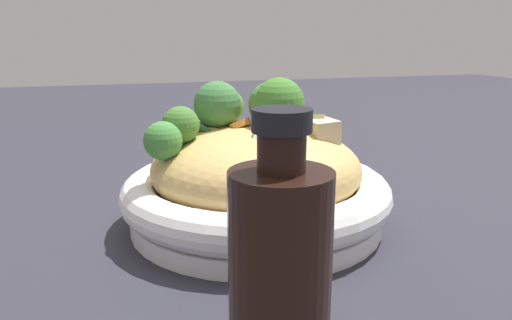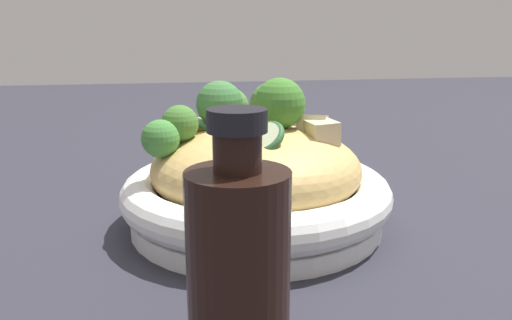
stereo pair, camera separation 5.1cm
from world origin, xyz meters
TOP-DOWN VIEW (x-y plane):
  - ground_plane at (0.00, 0.00)m, footprint 3.00×3.00m
  - serving_bowl at (0.00, 0.00)m, footprint 0.28×0.28m
  - noodle_heap at (0.00, 0.00)m, footprint 0.21×0.21m
  - broccoli_florets at (0.01, 0.01)m, footprint 0.12×0.18m
  - carrot_coins at (0.02, 0.02)m, footprint 0.04×0.12m
  - zucchini_slices at (-0.01, 0.02)m, footprint 0.12×0.09m
  - chicken_chunks at (0.00, -0.04)m, footprint 0.12×0.14m
  - soy_sauce_bottle at (-0.23, 0.05)m, footprint 0.06×0.06m

SIDE VIEW (x-z plane):
  - ground_plane at x=0.00m, z-range 0.00..0.00m
  - serving_bowl at x=0.00m, z-range 0.00..0.06m
  - noodle_heap at x=0.00m, z-range 0.02..0.11m
  - soy_sauce_bottle at x=-0.23m, z-range -0.01..0.15m
  - chicken_chunks at x=0.00m, z-range 0.08..0.12m
  - zucchini_slices at x=-0.01m, z-range 0.09..0.12m
  - carrot_coins at x=0.02m, z-range 0.09..0.12m
  - broccoli_florets at x=0.01m, z-range 0.08..0.16m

